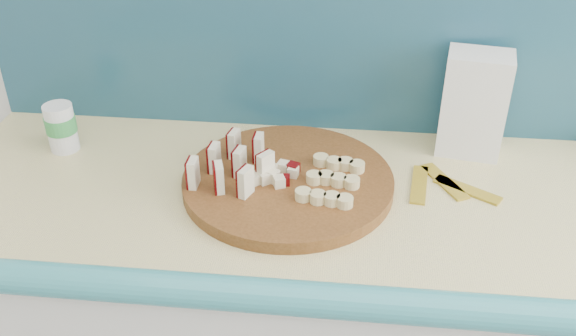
# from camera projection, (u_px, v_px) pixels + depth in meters

# --- Properties ---
(backsplash) EXTENTS (2.20, 0.02, 0.50)m
(backsplash) POSITION_uv_depth(u_px,v_px,m) (478.00, 31.00, 1.37)
(backsplash) COLOR teal
(backsplash) RESTS_ON kitchen_counter
(cutting_board) EXTENTS (0.50, 0.50, 0.03)m
(cutting_board) POSITION_uv_depth(u_px,v_px,m) (288.00, 182.00, 1.31)
(cutting_board) COLOR #45270E
(cutting_board) RESTS_ON kitchen_counter
(apple_wedges) EXTENTS (0.16, 0.18, 0.06)m
(apple_wedges) POSITION_uv_depth(u_px,v_px,m) (233.00, 163.00, 1.28)
(apple_wedges) COLOR beige
(apple_wedges) RESTS_ON cutting_board
(apple_chunks) EXTENTS (0.06, 0.07, 0.02)m
(apple_chunks) POSITION_uv_depth(u_px,v_px,m) (275.00, 170.00, 1.30)
(apple_chunks) COLOR beige
(apple_chunks) RESTS_ON cutting_board
(banana_slices) EXTENTS (0.13, 0.17, 0.02)m
(banana_slices) POSITION_uv_depth(u_px,v_px,m) (332.00, 180.00, 1.27)
(banana_slices) COLOR #CBB87C
(banana_slices) RESTS_ON cutting_board
(flour_bag) EXTENTS (0.15, 0.12, 0.23)m
(flour_bag) POSITION_uv_depth(u_px,v_px,m) (474.00, 104.00, 1.38)
(flour_bag) COLOR silver
(flour_bag) RESTS_ON kitchen_counter
(canister) EXTENTS (0.07, 0.07, 0.11)m
(canister) POSITION_uv_depth(u_px,v_px,m) (61.00, 127.00, 1.41)
(canister) COLOR silver
(canister) RESTS_ON kitchen_counter
(banana_peel) EXTENTS (0.19, 0.16, 0.01)m
(banana_peel) POSITION_uv_depth(u_px,v_px,m) (443.00, 185.00, 1.31)
(banana_peel) COLOR gold
(banana_peel) RESTS_ON kitchen_counter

